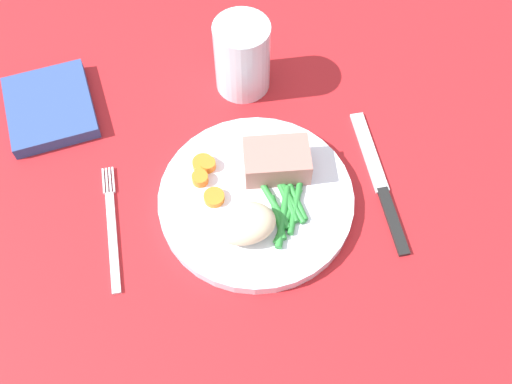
{
  "coord_description": "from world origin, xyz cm",
  "views": [
    {
      "loc": [
        -3.54,
        -36.48,
        63.4
      ],
      "look_at": [
        2.73,
        -3.29,
        4.6
      ],
      "focal_mm": 40.87,
      "sensor_mm": 36.0,
      "label": 1
    }
  ],
  "objects": [
    {
      "name": "water_glass",
      "position": [
        4.44,
        15.34,
        6.37
      ],
      "size": [
        7.25,
        7.25,
        10.27
      ],
      "color": "silver",
      "rests_on": "dining_table"
    },
    {
      "name": "fork",
      "position": [
        -14.5,
        -3.54,
        2.2
      ],
      "size": [
        1.44,
        16.6,
        0.4
      ],
      "rotation": [
        0.0,
        0.0,
        0.01
      ],
      "color": "silver",
      "rests_on": "dining_table"
    },
    {
      "name": "knife",
      "position": [
        18.13,
        -3.57,
        2.2
      ],
      "size": [
        1.7,
        20.5,
        0.64
      ],
      "rotation": [
        0.0,
        0.0,
        0.07
      ],
      "color": "black",
      "rests_on": "dining_table"
    },
    {
      "name": "green_beans",
      "position": [
        5.95,
        -5.19,
        3.98
      ],
      "size": [
        5.81,
        11.06,
        0.83
      ],
      "color": "#2D8C38",
      "rests_on": "dinner_plate"
    },
    {
      "name": "carrot_slices",
      "position": [
        -2.65,
        0.26,
        4.1
      ],
      "size": [
        3.46,
        7.38,
        1.19
      ],
      "color": "orange",
      "rests_on": "dinner_plate"
    },
    {
      "name": "meat_portion",
      "position": [
        5.87,
        0.37,
        5.38
      ],
      "size": [
        8.26,
        6.01,
        3.56
      ],
      "primitive_type": "cube",
      "rotation": [
        0.0,
        0.0,
        -0.11
      ],
      "color": "#B2756B",
      "rests_on": "dinner_plate"
    },
    {
      "name": "dining_table",
      "position": [
        0.0,
        0.0,
        1.0
      ],
      "size": [
        120.0,
        90.0,
        2.0
      ],
      "color": "red",
      "rests_on": "ground"
    },
    {
      "name": "mashed_potatoes",
      "position": [
        0.64,
        -7.47,
        5.41
      ],
      "size": [
        7.08,
        5.2,
        3.62
      ],
      "primitive_type": "ellipsoid",
      "color": "beige",
      "rests_on": "dinner_plate"
    },
    {
      "name": "dinner_plate",
      "position": [
        2.73,
        -3.29,
        2.8
      ],
      "size": [
        23.21,
        23.21,
        1.6
      ],
      "primitive_type": "cylinder",
      "color": "white",
      "rests_on": "dining_table"
    },
    {
      "name": "napkin",
      "position": [
        -21.22,
        15.27,
        2.9
      ],
      "size": [
        12.4,
        13.87,
        1.8
      ],
      "primitive_type": "cube",
      "rotation": [
        0.0,
        0.0,
        0.14
      ],
      "color": "#334C8C",
      "rests_on": "dining_table"
    }
  ]
}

